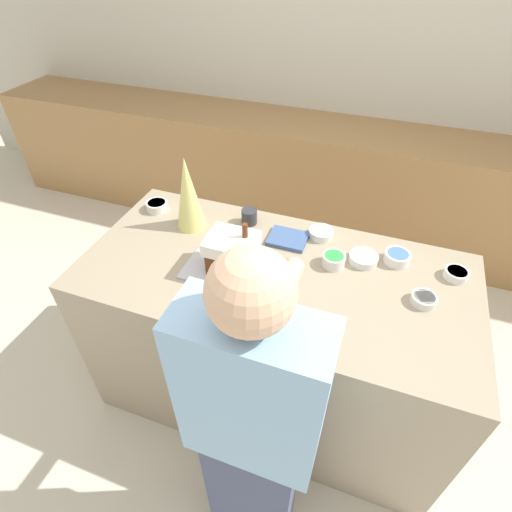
{
  "coord_description": "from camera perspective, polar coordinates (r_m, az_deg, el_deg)",
  "views": [
    {
      "loc": [
        0.36,
        -1.24,
        2.14
      ],
      "look_at": [
        -0.09,
        0.0,
        1.01
      ],
      "focal_mm": 28.0,
      "sensor_mm": 36.0,
      "label": 1
    }
  ],
  "objects": [
    {
      "name": "person",
      "position": [
        1.45,
        -0.45,
        -23.99
      ],
      "size": [
        0.42,
        0.53,
        1.62
      ],
      "color": "#424C6B",
      "rests_on": "ground_plane"
    },
    {
      "name": "candy_bowl_front_corner",
      "position": [
        1.9,
        19.51,
        -0.15
      ],
      "size": [
        0.12,
        0.12,
        0.05
      ],
      "color": "white",
      "rests_on": "kitchen_island"
    },
    {
      "name": "candy_bowl_beside_tree",
      "position": [
        1.86,
        15.11,
        -0.3
      ],
      "size": [
        0.13,
        0.13,
        0.04
      ],
      "color": "silver",
      "rests_on": "kitchen_island"
    },
    {
      "name": "candy_bowl_near_tray_left",
      "position": [
        1.96,
        9.28,
        3.28
      ],
      "size": [
        0.12,
        0.12,
        0.04
      ],
      "color": "silver",
      "rests_on": "kitchen_island"
    },
    {
      "name": "mug",
      "position": [
        2.02,
        -0.97,
        5.65
      ],
      "size": [
        0.08,
        0.08,
        0.08
      ],
      "color": "#2D2D33",
      "rests_on": "kitchen_island"
    },
    {
      "name": "cookbook",
      "position": [
        1.92,
        4.56,
        2.48
      ],
      "size": [
        0.18,
        0.15,
        0.02
      ],
      "color": "#3F598C",
      "rests_on": "kitchen_island"
    },
    {
      "name": "baking_tray",
      "position": [
        1.77,
        -3.33,
        -1.85
      ],
      "size": [
        0.42,
        0.27,
        0.01
      ],
      "color": "#B2B2BC",
      "rests_on": "kitchen_island"
    },
    {
      "name": "candy_bowl_far_right",
      "position": [
        1.75,
        22.85,
        -5.68
      ],
      "size": [
        0.1,
        0.1,
        0.04
      ],
      "color": "silver",
      "rests_on": "kitchen_island"
    },
    {
      "name": "candy_bowl_far_left",
      "position": [
        2.18,
        -13.96,
        7.0
      ],
      "size": [
        0.11,
        0.11,
        0.05
      ],
      "color": "silver",
      "rests_on": "kitchen_island"
    },
    {
      "name": "ground_plane",
      "position": [
        2.5,
        2.02,
        -18.21
      ],
      "size": [
        12.0,
        12.0,
        0.0
      ],
      "primitive_type": "plane",
      "color": "beige"
    },
    {
      "name": "candy_bowl_behind_tray",
      "position": [
        1.92,
        26.7,
        -2.27
      ],
      "size": [
        0.1,
        0.1,
        0.04
      ],
      "color": "white",
      "rests_on": "kitchen_island"
    },
    {
      "name": "decorative_tree",
      "position": [
        1.94,
        -9.68,
        8.79
      ],
      "size": [
        0.14,
        0.14,
        0.37
      ],
      "color": "#DBD675",
      "rests_on": "kitchen_island"
    },
    {
      "name": "wall_back",
      "position": [
        3.36,
        14.41,
        25.11
      ],
      "size": [
        8.0,
        0.05,
        2.6
      ],
      "color": "beige",
      "rests_on": "ground_plane"
    },
    {
      "name": "back_cabinet_block",
      "position": [
        3.38,
        11.22,
        10.12
      ],
      "size": [
        6.0,
        0.6,
        0.93
      ],
      "color": "#9E7547",
      "rests_on": "ground_plane"
    },
    {
      "name": "candy_bowl_near_tray_right",
      "position": [
        1.8,
        11.02,
        -0.51
      ],
      "size": [
        0.1,
        0.1,
        0.05
      ],
      "color": "silver",
      "rests_on": "kitchen_island"
    },
    {
      "name": "kitchen_island",
      "position": [
        2.11,
        2.32,
        -11.57
      ],
      "size": [
        1.74,
        0.84,
        0.95
      ],
      "color": "gray",
      "rests_on": "ground_plane"
    },
    {
      "name": "gingerbread_house",
      "position": [
        1.7,
        -3.44,
        0.48
      ],
      "size": [
        0.21,
        0.18,
        0.23
      ],
      "color": "#5B2D14",
      "rests_on": "baking_tray"
    }
  ]
}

